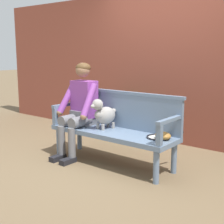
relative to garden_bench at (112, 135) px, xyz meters
The scene contains 11 objects.
ground_plane 0.39m from the garden_bench, ahead, with size 40.00×40.00×0.00m, color brown.
brick_garden_fence 1.75m from the garden_bench, 90.00° to the left, with size 8.00×0.30×2.44m, color brown.
hedge_bush_far_left 1.35m from the garden_bench, 115.14° to the left, with size 0.72×0.45×0.68m, color #286B2D.
garden_bench is the anchor object (origin of this frame).
bench_backrest 0.39m from the garden_bench, 90.00° to the left, with size 1.81×0.06×0.50m.
bench_armrest_left_end 0.89m from the garden_bench, behind, with size 0.06×0.54×0.28m.
bench_armrest_right_end 0.89m from the garden_bench, ahead, with size 0.06×0.54×0.28m.
person_seated 0.65m from the garden_bench, behind, with size 0.56×0.67×1.32m.
dog_on_bench 0.31m from the garden_bench, behind, with size 0.25×0.41×0.41m.
tennis_racket 0.68m from the garden_bench, ahead, with size 0.36×0.58×0.03m.
baseball_glove 0.74m from the garden_bench, ahead, with size 0.22×0.17×0.09m, color #9E6B2D.
Camera 1 is at (2.57, -3.21, 1.48)m, focal length 51.86 mm.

